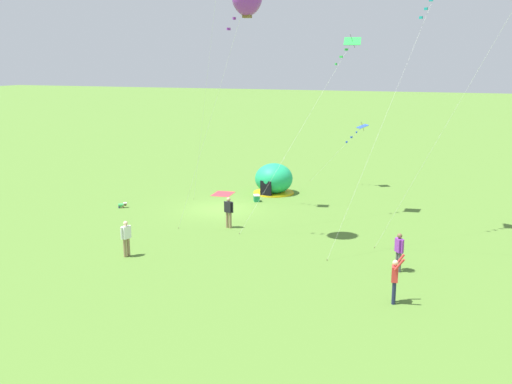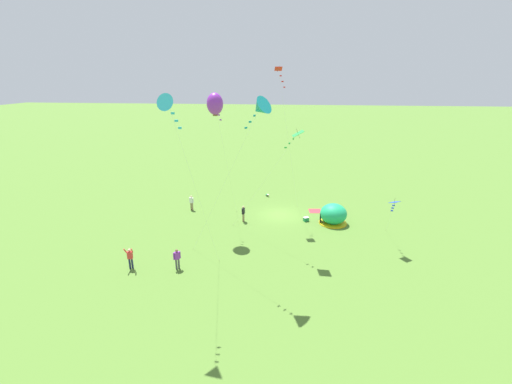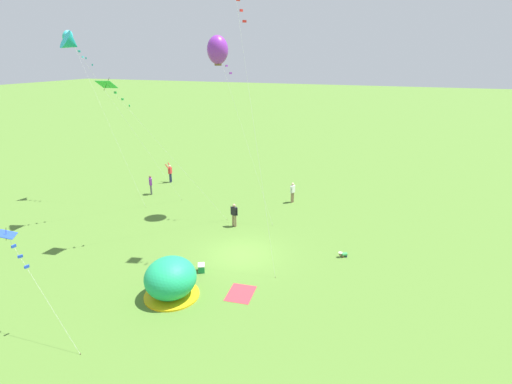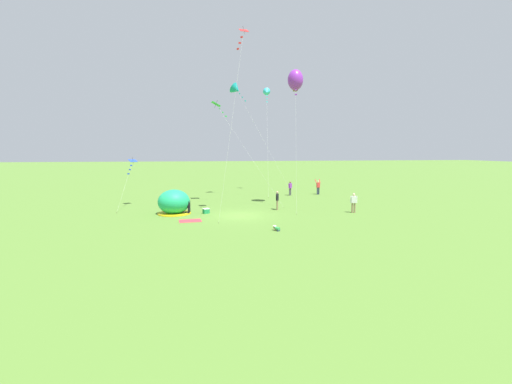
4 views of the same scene
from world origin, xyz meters
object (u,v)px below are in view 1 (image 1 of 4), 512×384
(popup_tent, at_px, (274,179))
(person_center_field, at_px, (399,250))
(kite_blue, at_px, (359,130))
(kite_green, at_px, (349,47))
(cooler_box, at_px, (257,198))
(person_strolling, at_px, (126,237))
(person_arms_raised, at_px, (395,278))
(person_watching_sky, at_px, (229,211))
(toddler_crawling, at_px, (122,205))

(popup_tent, height_order, person_center_field, popup_tent)
(kite_blue, xyz_separation_m, kite_green, (8.44, 0.88, 5.62))
(cooler_box, xyz_separation_m, person_strolling, (12.70, -1.75, 0.74))
(person_strolling, xyz_separation_m, person_center_field, (-2.44, 12.23, 0.00))
(cooler_box, relative_size, person_arms_raised, 0.34)
(person_arms_raised, xyz_separation_m, person_strolling, (-1.21, -12.56, -0.03))
(cooler_box, xyz_separation_m, person_watching_sky, (6.47, 0.80, 0.74))
(person_arms_raised, distance_m, person_center_field, 3.67)
(cooler_box, distance_m, person_arms_raised, 17.63)
(person_arms_raised, relative_size, person_watching_sky, 1.10)
(toddler_crawling, distance_m, person_strolling, 9.83)
(person_arms_raised, height_order, kite_blue, kite_blue)
(person_watching_sky, bearing_deg, cooler_box, -172.99)
(cooler_box, height_order, person_watching_sky, person_watching_sky)
(popup_tent, height_order, kite_blue, kite_blue)
(person_strolling, height_order, kite_green, kite_green)
(person_center_field, bearing_deg, person_watching_sky, -111.38)
(toddler_crawling, distance_m, person_arms_raised, 20.34)
(person_center_field, bearing_deg, kite_blue, -163.03)
(popup_tent, bearing_deg, cooler_box, -5.41)
(kite_blue, bearing_deg, popup_tent, -49.39)
(popup_tent, bearing_deg, person_arms_raised, 32.42)
(cooler_box, height_order, person_arms_raised, person_arms_raised)
(toddler_crawling, xyz_separation_m, person_strolling, (8.11, 5.51, 0.79))
(popup_tent, relative_size, cooler_box, 4.38)
(popup_tent, bearing_deg, person_watching_sky, 3.37)
(cooler_box, bearing_deg, person_arms_raised, 37.84)
(person_strolling, distance_m, person_watching_sky, 6.73)
(person_center_field, relative_size, kite_blue, 0.36)
(person_center_field, height_order, person_watching_sky, same)
(popup_tent, bearing_deg, person_strolling, -7.42)
(popup_tent, xyz_separation_m, person_watching_sky, (9.17, 0.54, -0.03))
(popup_tent, height_order, toddler_crawling, popup_tent)
(popup_tent, xyz_separation_m, kite_green, (4.18, 5.85, 8.78))
(kite_green, bearing_deg, popup_tent, -125.56)
(cooler_box, height_order, person_strolling, person_strolling)
(person_strolling, relative_size, person_center_field, 1.00)
(person_strolling, height_order, person_center_field, same)
(toddler_crawling, bearing_deg, person_watching_sky, 76.91)
(popup_tent, bearing_deg, toddler_crawling, -45.85)
(person_watching_sky, relative_size, kite_green, 0.16)
(person_strolling, bearing_deg, cooler_box, 172.15)
(cooler_box, bearing_deg, popup_tent, 174.59)
(person_watching_sky, xyz_separation_m, kite_green, (-4.99, 5.31, 8.82))
(person_arms_raised, bearing_deg, person_strolling, -95.49)
(toddler_crawling, xyz_separation_m, person_watching_sky, (1.87, 8.06, 0.79))
(person_arms_raised, bearing_deg, toddler_crawling, -117.28)
(cooler_box, bearing_deg, kite_green, 76.38)
(kite_blue, bearing_deg, toddler_crawling, -47.21)
(toddler_crawling, distance_m, kite_green, 16.75)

